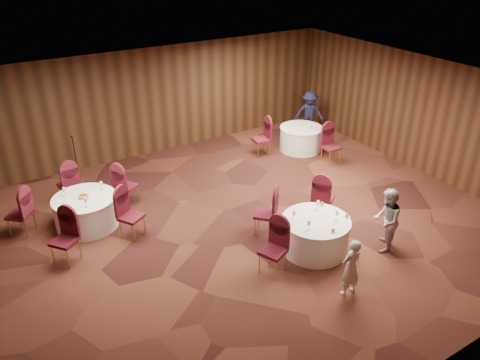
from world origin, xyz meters
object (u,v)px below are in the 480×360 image
mic_stand (79,173)px  table_right (301,138)px  table_left (86,211)px  woman_a (351,268)px  woman_b (386,220)px  man_c (309,113)px  table_main (315,234)px

mic_stand → table_right: bearing=-9.6°
table_left → table_right: (6.91, 0.85, 0.00)m
mic_stand → woman_a: (3.20, -6.87, 0.18)m
woman_b → mic_stand: bearing=-91.4°
table_left → man_c: man_c is taller
table_main → mic_stand: mic_stand is taller
table_main → woman_b: woman_b is taller
table_right → woman_a: (-3.37, -5.76, 0.23)m
table_right → table_main: bearing=-124.9°
mic_stand → woman_b: 7.85m
table_left → woman_b: (5.16, -4.24, 0.34)m
woman_b → man_c: (2.77, 5.97, 0.03)m
man_c → mic_stand: bearing=-144.8°
table_main → woman_b: 1.51m
table_main → woman_a: (-0.35, -1.43, 0.23)m
woman_b → table_main: bearing=-70.0°
table_left → man_c: size_ratio=0.97×
man_c → table_right: bearing=-102.3°
table_main → woman_a: woman_a is taller
woman_a → woman_b: (1.62, 0.68, 0.12)m
woman_a → table_main: bearing=-103.1°
table_main → man_c: (4.04, 5.22, 0.37)m
woman_b → man_c: man_c is taller
table_left → woman_a: 6.06m
table_right → man_c: man_c is taller
mic_stand → table_left: bearing=-99.8°
table_main → mic_stand: bearing=123.2°
table_left → woman_a: bearing=-54.2°
table_main → mic_stand: (-3.55, 5.44, 0.04)m
mic_stand → woman_a: size_ratio=1.23×
mic_stand → table_main: bearing=-56.8°
woman_a → mic_stand: bearing=-64.3°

